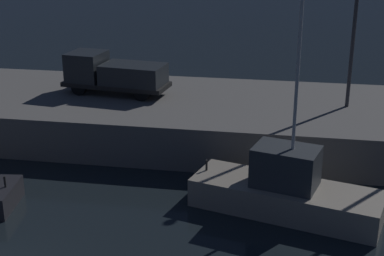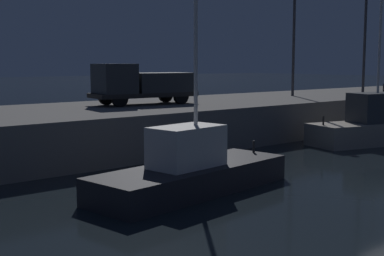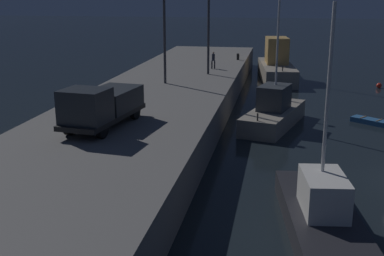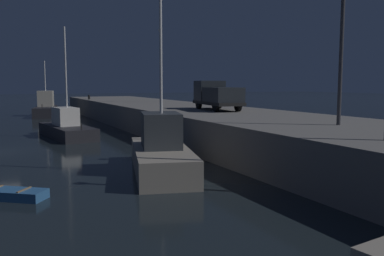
{
  "view_description": "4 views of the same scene",
  "coord_description": "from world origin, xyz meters",
  "px_view_note": "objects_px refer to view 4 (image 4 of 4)",
  "views": [
    {
      "loc": [
        9.64,
        -14.69,
        11.53
      ],
      "look_at": [
        4.46,
        14.72,
        0.84
      ],
      "focal_mm": 53.16,
      "sensor_mm": 36.0,
      "label": 1
    },
    {
      "loc": [
        -18.06,
        -9.42,
        4.64
      ],
      "look_at": [
        1.97,
        14.32,
        0.85
      ],
      "focal_mm": 50.26,
      "sensor_mm": 36.0,
      "label": 2
    },
    {
      "loc": [
        -24.26,
        6.89,
        9.14
      ],
      "look_at": [
        2.58,
        11.79,
        1.59
      ],
      "focal_mm": 46.23,
      "sensor_mm": 36.0,
      "label": 3
    },
    {
      "loc": [
        28.14,
        0.21,
        4.32
      ],
      "look_at": [
        2.23,
        12.57,
        1.19
      ],
      "focal_mm": 37.95,
      "sensor_mm": 36.0,
      "label": 4
    }
  ],
  "objects_px": {
    "fishing_boat_orange": "(161,152)",
    "rowboat_white_mid": "(10,194)",
    "lamp_post_west": "(160,59)",
    "utility_truck": "(217,95)",
    "fishing_boat_white": "(46,108)",
    "bollard_central": "(89,97)",
    "lamp_post_east": "(342,21)",
    "fishing_trawler_red": "(67,128)"
  },
  "relations": [
    {
      "from": "rowboat_white_mid",
      "to": "fishing_boat_orange",
      "type": "bearing_deg",
      "value": 105.53
    },
    {
      "from": "bollard_central",
      "to": "fishing_boat_white",
      "type": "bearing_deg",
      "value": -109.27
    },
    {
      "from": "utility_truck",
      "to": "fishing_boat_orange",
      "type": "bearing_deg",
      "value": -40.63
    },
    {
      "from": "rowboat_white_mid",
      "to": "utility_truck",
      "type": "relative_size",
      "value": 0.44
    },
    {
      "from": "fishing_boat_white",
      "to": "rowboat_white_mid",
      "type": "distance_m",
      "value": 41.34
    },
    {
      "from": "rowboat_white_mid",
      "to": "lamp_post_west",
      "type": "bearing_deg",
      "value": 148.7
    },
    {
      "from": "lamp_post_west",
      "to": "bollard_central",
      "type": "height_order",
      "value": "lamp_post_west"
    },
    {
      "from": "lamp_post_east",
      "to": "utility_truck",
      "type": "xyz_separation_m",
      "value": [
        -13.22,
        0.24,
        -3.97
      ]
    },
    {
      "from": "fishing_boat_orange",
      "to": "fishing_trawler_red",
      "type": "bearing_deg",
      "value": -172.05
    },
    {
      "from": "rowboat_white_mid",
      "to": "lamp_post_west",
      "type": "height_order",
      "value": "lamp_post_west"
    },
    {
      "from": "fishing_trawler_red",
      "to": "bollard_central",
      "type": "xyz_separation_m",
      "value": [
        -21.54,
        6.17,
        1.76
      ]
    },
    {
      "from": "fishing_trawler_red",
      "to": "rowboat_white_mid",
      "type": "relative_size",
      "value": 3.18
    },
    {
      "from": "fishing_boat_orange",
      "to": "rowboat_white_mid",
      "type": "bearing_deg",
      "value": -74.47
    },
    {
      "from": "fishing_boat_orange",
      "to": "lamp_post_east",
      "type": "height_order",
      "value": "lamp_post_east"
    },
    {
      "from": "utility_truck",
      "to": "bollard_central",
      "type": "bearing_deg",
      "value": -170.03
    },
    {
      "from": "fishing_trawler_red",
      "to": "fishing_boat_orange",
      "type": "height_order",
      "value": "fishing_boat_orange"
    },
    {
      "from": "rowboat_white_mid",
      "to": "fishing_boat_white",
      "type": "bearing_deg",
      "value": 172.44
    },
    {
      "from": "rowboat_white_mid",
      "to": "lamp_post_west",
      "type": "relative_size",
      "value": 0.33
    },
    {
      "from": "fishing_boat_white",
      "to": "lamp_post_west",
      "type": "distance_m",
      "value": 18.52
    },
    {
      "from": "bollard_central",
      "to": "rowboat_white_mid",
      "type": "bearing_deg",
      "value": -15.53
    },
    {
      "from": "lamp_post_west",
      "to": "utility_truck",
      "type": "height_order",
      "value": "lamp_post_west"
    },
    {
      "from": "rowboat_white_mid",
      "to": "utility_truck",
      "type": "xyz_separation_m",
      "value": [
        -12.08,
        15.6,
        3.26
      ]
    },
    {
      "from": "fishing_boat_white",
      "to": "bollard_central",
      "type": "relative_size",
      "value": 15.14
    },
    {
      "from": "fishing_trawler_red",
      "to": "rowboat_white_mid",
      "type": "height_order",
      "value": "fishing_trawler_red"
    },
    {
      "from": "fishing_boat_white",
      "to": "utility_truck",
      "type": "distance_m",
      "value": 30.71
    },
    {
      "from": "fishing_boat_white",
      "to": "lamp_post_east",
      "type": "xyz_separation_m",
      "value": [
        42.11,
        9.92,
        6.28
      ]
    },
    {
      "from": "fishing_trawler_red",
      "to": "fishing_boat_orange",
      "type": "distance_m",
      "value": 15.78
    },
    {
      "from": "lamp_post_east",
      "to": "utility_truck",
      "type": "relative_size",
      "value": 1.41
    },
    {
      "from": "fishing_trawler_red",
      "to": "fishing_boat_white",
      "type": "height_order",
      "value": "fishing_trawler_red"
    },
    {
      "from": "rowboat_white_mid",
      "to": "bollard_central",
      "type": "xyz_separation_m",
      "value": [
        -39.07,
        10.85,
        2.36
      ]
    },
    {
      "from": "lamp_post_west",
      "to": "fishing_trawler_red",
      "type": "bearing_deg",
      "value": -50.22
    },
    {
      "from": "rowboat_white_mid",
      "to": "utility_truck",
      "type": "height_order",
      "value": "utility_truck"
    },
    {
      "from": "lamp_post_east",
      "to": "bollard_central",
      "type": "bearing_deg",
      "value": -173.61
    },
    {
      "from": "fishing_boat_orange",
      "to": "rowboat_white_mid",
      "type": "relative_size",
      "value": 3.31
    },
    {
      "from": "rowboat_white_mid",
      "to": "bollard_central",
      "type": "bearing_deg",
      "value": 164.47
    },
    {
      "from": "rowboat_white_mid",
      "to": "bollard_central",
      "type": "relative_size",
      "value": 4.56
    },
    {
      "from": "fishing_boat_white",
      "to": "bollard_central",
      "type": "bearing_deg",
      "value": 70.73
    },
    {
      "from": "lamp_post_west",
      "to": "bollard_central",
      "type": "relative_size",
      "value": 13.82
    },
    {
      "from": "fishing_boat_orange",
      "to": "lamp_post_west",
      "type": "xyz_separation_m",
      "value": [
        -25.7,
        9.92,
        6.13
      ]
    },
    {
      "from": "fishing_boat_white",
      "to": "rowboat_white_mid",
      "type": "height_order",
      "value": "fishing_boat_white"
    },
    {
      "from": "lamp_post_east",
      "to": "bollard_central",
      "type": "distance_m",
      "value": 40.75
    },
    {
      "from": "fishing_boat_orange",
      "to": "lamp_post_west",
      "type": "distance_m",
      "value": 28.22
    }
  ]
}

